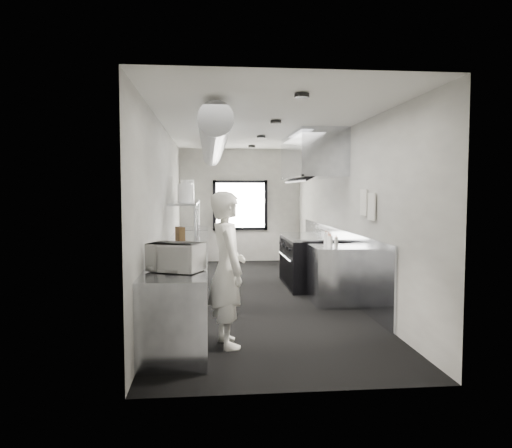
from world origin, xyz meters
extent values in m
cube|color=black|center=(0.00, 0.00, 0.00)|extent=(3.00, 8.00, 0.01)
cube|color=silver|center=(0.00, 0.00, 2.80)|extent=(3.00, 8.00, 0.01)
cube|color=beige|center=(0.00, 4.00, 1.40)|extent=(3.00, 0.02, 2.80)
cube|color=beige|center=(0.00, -4.00, 1.40)|extent=(3.00, 0.02, 2.80)
cube|color=beige|center=(-1.50, 0.00, 1.40)|extent=(0.02, 8.00, 2.80)
cube|color=beige|center=(1.50, 0.00, 1.40)|extent=(0.02, 8.00, 2.80)
cube|color=#9B9FAA|center=(1.48, 0.30, 0.55)|extent=(0.03, 5.50, 1.10)
cylinder|color=gray|center=(-0.70, 0.40, 2.55)|extent=(0.40, 6.40, 0.40)
cube|color=silver|center=(0.00, 3.96, 1.40)|extent=(1.20, 0.03, 1.10)
cube|color=black|center=(0.00, 3.98, 1.98)|extent=(1.36, 0.03, 0.08)
cube|color=black|center=(0.00, 3.98, 0.82)|extent=(1.36, 0.03, 0.08)
cube|color=black|center=(-0.64, 3.98, 1.40)|extent=(0.08, 0.03, 1.25)
cube|color=black|center=(0.64, 3.98, 1.40)|extent=(0.08, 0.03, 1.25)
cube|color=#9B9FAA|center=(1.10, 0.70, 2.40)|extent=(0.80, 2.20, 0.80)
cube|color=#9B9FAA|center=(0.72, 0.70, 2.01)|extent=(0.05, 2.20, 0.05)
cube|color=black|center=(1.02, 0.70, 2.06)|extent=(0.50, 2.10, 0.28)
cube|color=#9B9FAA|center=(-1.15, -0.50, 0.45)|extent=(0.70, 6.00, 0.90)
cube|color=#9B9FAA|center=(-1.20, 1.00, 1.55)|extent=(0.45, 3.00, 0.04)
cylinder|color=#9B9FAA|center=(-1.00, -0.40, 1.22)|extent=(0.04, 0.04, 0.66)
cylinder|color=#9B9FAA|center=(-1.00, 1.00, 1.22)|extent=(0.04, 0.04, 0.66)
cylinder|color=#9B9FAA|center=(-1.00, 2.40, 1.22)|extent=(0.04, 0.04, 0.66)
cube|color=black|center=(1.05, 0.70, 0.45)|extent=(0.85, 1.60, 0.90)
cube|color=#9B9FAA|center=(1.05, 0.70, 0.92)|extent=(0.85, 1.60, 0.04)
cube|color=#9B9FAA|center=(0.64, 0.70, 0.45)|extent=(0.03, 1.55, 0.80)
cylinder|color=#9B9FAA|center=(0.61, 0.70, 0.55)|extent=(0.03, 1.30, 0.03)
cube|color=#9B9FAA|center=(1.15, -0.70, 0.45)|extent=(0.65, 0.80, 0.90)
cube|color=#9B9FAA|center=(-1.15, 3.20, 0.45)|extent=(0.70, 1.20, 0.90)
cube|color=white|center=(1.47, -1.20, 1.60)|extent=(0.02, 0.28, 0.38)
cube|color=white|center=(1.47, -1.55, 1.55)|extent=(0.02, 0.28, 0.38)
imported|color=silver|center=(-0.58, -2.63, 0.88)|extent=(0.56, 0.72, 1.76)
imported|color=white|center=(-1.14, -2.83, 1.05)|extent=(0.63, 0.56, 0.31)
cylinder|color=silver|center=(-1.29, -2.45, 0.95)|extent=(0.16, 0.16, 0.11)
cylinder|color=silver|center=(-1.29, -2.45, 0.95)|extent=(0.17, 0.17, 0.10)
cube|color=silver|center=(-0.99, -1.87, 0.91)|extent=(0.34, 0.42, 0.01)
cylinder|color=white|center=(-1.07, -1.59, 0.91)|extent=(0.21, 0.21, 0.01)
sphere|color=tan|center=(-1.07, -1.59, 0.96)|extent=(0.09, 0.09, 0.09)
cube|color=silver|center=(-1.09, -0.40, 0.91)|extent=(0.50, 0.63, 0.02)
cube|color=#53391D|center=(-1.27, 0.25, 1.03)|extent=(0.18, 0.25, 0.25)
cylinder|color=white|center=(-1.18, 0.32, 1.72)|extent=(0.29, 0.29, 0.30)
cylinder|color=white|center=(-1.21, 0.60, 1.73)|extent=(0.26, 0.26, 0.31)
cylinder|color=white|center=(-1.21, 1.15, 1.74)|extent=(0.30, 0.30, 0.34)
cylinder|color=white|center=(-1.21, 1.83, 1.78)|extent=(0.35, 0.35, 0.41)
cylinder|color=silver|center=(1.12, -1.01, 0.99)|extent=(0.07, 0.07, 0.17)
cylinder|color=silver|center=(1.08, -0.83, 0.99)|extent=(0.07, 0.07, 0.18)
cylinder|color=silver|center=(1.08, -0.70, 0.98)|extent=(0.07, 0.07, 0.17)
cylinder|color=silver|center=(1.12, -0.57, 1.00)|extent=(0.08, 0.08, 0.20)
cylinder|color=silver|center=(1.10, -0.43, 1.00)|extent=(0.07, 0.07, 0.20)
camera|label=1|loc=(-0.78, -8.12, 1.78)|focal=34.18mm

